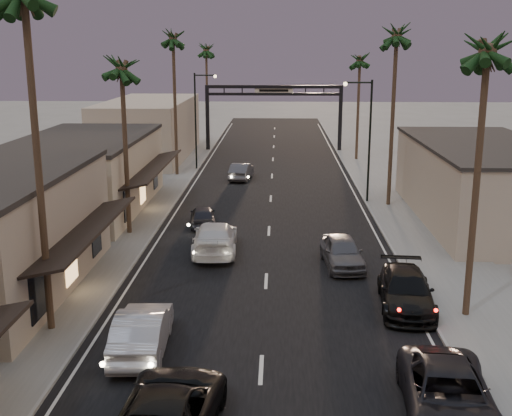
# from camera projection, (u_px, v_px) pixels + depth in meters

# --- Properties ---
(ground) EXTENTS (200.00, 200.00, 0.00)m
(ground) POSITION_uv_depth(u_px,v_px,m) (270.00, 219.00, 43.20)
(ground) COLOR slate
(ground) RESTS_ON ground
(road) EXTENTS (14.00, 120.00, 0.02)m
(road) POSITION_uv_depth(u_px,v_px,m) (271.00, 202.00, 48.04)
(road) COLOR black
(road) RESTS_ON ground
(sidewalk_left) EXTENTS (5.00, 92.00, 0.12)m
(sidewalk_left) POSITION_uv_depth(u_px,v_px,m) (161.00, 181.00, 55.15)
(sidewalk_left) COLOR slate
(sidewalk_left) RESTS_ON ground
(sidewalk_right) EXTENTS (5.00, 92.00, 0.12)m
(sidewalk_right) POSITION_uv_depth(u_px,v_px,m) (383.00, 183.00, 54.50)
(sidewalk_right) COLOR slate
(sidewalk_right) RESTS_ON ground
(storefront_far) EXTENTS (8.00, 16.00, 5.00)m
(storefront_far) POSITION_uv_depth(u_px,v_px,m) (85.00, 175.00, 44.98)
(storefront_far) COLOR beige
(storefront_far) RESTS_ON ground
(storefront_dist) EXTENTS (8.00, 20.00, 6.00)m
(storefront_dist) POSITION_uv_depth(u_px,v_px,m) (149.00, 129.00, 67.17)
(storefront_dist) COLOR #9F937F
(storefront_dist) RESTS_ON ground
(building_right) EXTENTS (8.00, 18.00, 5.00)m
(building_right) POSITION_uv_depth(u_px,v_px,m) (483.00, 184.00, 42.12)
(building_right) COLOR #9F937F
(building_right) RESTS_ON ground
(arch) EXTENTS (15.20, 0.40, 7.27)m
(arch) POSITION_uv_depth(u_px,v_px,m) (274.00, 101.00, 70.97)
(arch) COLOR black
(arch) RESTS_ON ground
(streetlight_right) EXTENTS (2.13, 0.30, 9.00)m
(streetlight_right) POSITION_uv_depth(u_px,v_px,m) (366.00, 131.00, 46.53)
(streetlight_right) COLOR black
(streetlight_right) RESTS_ON ground
(streetlight_left) EXTENTS (2.13, 0.30, 9.00)m
(streetlight_left) POSITION_uv_depth(u_px,v_px,m) (198.00, 113.00, 59.61)
(streetlight_left) COLOR black
(streetlight_left) RESTS_ON ground
(palm_lc) EXTENTS (3.20, 3.20, 12.20)m
(palm_lc) POSITION_uv_depth(u_px,v_px,m) (121.00, 61.00, 37.09)
(palm_lc) COLOR #38281C
(palm_lc) RESTS_ON ground
(palm_ld) EXTENTS (3.20, 3.20, 14.20)m
(palm_ld) POSITION_uv_depth(u_px,v_px,m) (173.00, 34.00, 55.06)
(palm_ld) COLOR #38281C
(palm_ld) RESTS_ON ground
(palm_ra) EXTENTS (3.20, 3.20, 13.20)m
(palm_ra) POSITION_uv_depth(u_px,v_px,m) (489.00, 40.00, 24.63)
(palm_ra) COLOR #38281C
(palm_ra) RESTS_ON ground
(palm_rb) EXTENTS (3.20, 3.20, 14.20)m
(palm_rb) POSITION_uv_depth(u_px,v_px,m) (397.00, 30.00, 43.80)
(palm_rb) COLOR #38281C
(palm_rb) RESTS_ON ground
(palm_rc) EXTENTS (3.20, 3.20, 12.20)m
(palm_rc) POSITION_uv_depth(u_px,v_px,m) (360.00, 56.00, 63.67)
(palm_rc) COLOR #38281C
(palm_rc) RESTS_ON ground
(palm_far) EXTENTS (3.20, 3.20, 13.20)m
(palm_far) POSITION_uv_depth(u_px,v_px,m) (206.00, 47.00, 77.59)
(palm_far) COLOR #38281C
(palm_far) RESTS_ON ground
(oncoming_pickup) EXTENTS (3.29, 6.30, 1.69)m
(oncoming_pickup) POSITION_uv_depth(u_px,v_px,m) (168.00, 412.00, 18.62)
(oncoming_pickup) COLOR black
(oncoming_pickup) RESTS_ON ground
(oncoming_silver) EXTENTS (2.06, 5.23, 1.69)m
(oncoming_silver) POSITION_uv_depth(u_px,v_px,m) (142.00, 331.00, 24.02)
(oncoming_silver) COLOR #98989D
(oncoming_silver) RESTS_ON ground
(oncoming_white) EXTENTS (2.71, 6.03, 1.72)m
(oncoming_white) POSITION_uv_depth(u_px,v_px,m) (215.00, 238.00, 35.85)
(oncoming_white) COLOR silver
(oncoming_white) RESTS_ON ground
(oncoming_dgrey) EXTENTS (2.09, 4.09, 1.33)m
(oncoming_dgrey) POSITION_uv_depth(u_px,v_px,m) (203.00, 216.00, 41.28)
(oncoming_dgrey) COLOR black
(oncoming_dgrey) RESTS_ON ground
(oncoming_grey_far) EXTENTS (2.07, 4.62, 1.47)m
(oncoming_grey_far) POSITION_uv_depth(u_px,v_px,m) (241.00, 171.00, 56.04)
(oncoming_grey_far) COLOR #434347
(oncoming_grey_far) RESTS_ON ground
(curbside_near) EXTENTS (3.16, 6.03, 1.62)m
(curbside_near) POSITION_uv_depth(u_px,v_px,m) (448.00, 396.00, 19.58)
(curbside_near) COLOR black
(curbside_near) RESTS_ON ground
(curbside_black) EXTENTS (2.71, 5.70, 1.61)m
(curbside_black) POSITION_uv_depth(u_px,v_px,m) (406.00, 291.00, 28.12)
(curbside_black) COLOR black
(curbside_black) RESTS_ON ground
(curbside_grey) EXTENTS (2.31, 4.85, 1.60)m
(curbside_grey) POSITION_uv_depth(u_px,v_px,m) (342.00, 252.00, 33.53)
(curbside_grey) COLOR #4E4E53
(curbside_grey) RESTS_ON ground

